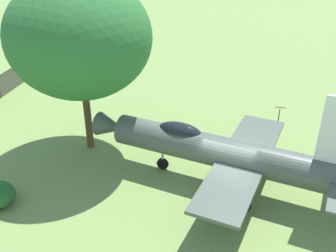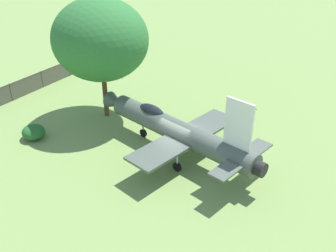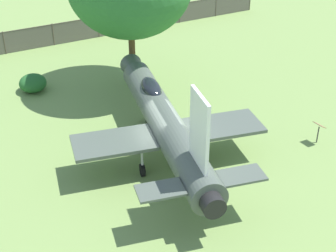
% 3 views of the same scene
% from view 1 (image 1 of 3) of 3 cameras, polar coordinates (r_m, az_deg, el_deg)
% --- Properties ---
extents(ground_plane, '(200.00, 200.00, 0.00)m').
position_cam_1_polar(ground_plane, '(19.46, 8.68, -8.56)').
color(ground_plane, '#75934C').
extents(display_jet, '(8.97, 13.64, 5.49)m').
position_cam_1_polar(display_jet, '(18.47, 8.13, -3.69)').
color(display_jet, '#4C564C').
rests_on(display_jet, ground_plane).
extents(shade_tree, '(7.06, 7.28, 9.30)m').
position_cam_1_polar(shade_tree, '(20.19, -12.76, 12.43)').
color(shade_tree, brown).
rests_on(shade_tree, ground_plane).
extents(info_plaque, '(0.59, 0.70, 1.14)m').
position_cam_1_polar(info_plaque, '(25.35, 15.89, 2.26)').
color(info_plaque, '#333333').
rests_on(info_plaque, ground_plane).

